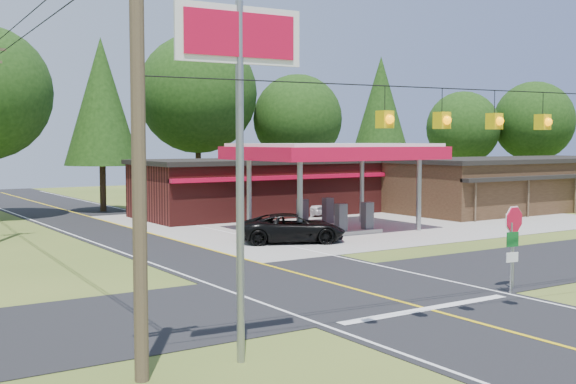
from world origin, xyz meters
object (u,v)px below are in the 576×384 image
sedan_car (298,206)px  big_stop_sign (240,90)px  gas_canopy (334,154)px  suv_car (293,228)px  octagonal_stop_sign (514,226)px

sedan_car → big_stop_sign: (-19.14, -26.01, 5.42)m
sedan_car → gas_canopy: bearing=-137.8°
gas_canopy → suv_car: (-4.50, -2.61, -3.55)m
gas_canopy → octagonal_stop_sign: 16.77m
suv_car → sedan_car: size_ratio=1.28×
gas_canopy → octagonal_stop_sign: (-4.50, -16.01, -2.12)m
gas_canopy → octagonal_stop_sign: bearing=-105.7°
gas_canopy → sedan_car: bearing=69.4°
sedan_car → big_stop_sign: 32.75m
octagonal_stop_sign → suv_car: bearing=90.0°
big_stop_sign → sedan_car: bearing=53.7°
suv_car → big_stop_sign: 20.05m
suv_car → octagonal_stop_sign: bearing=-155.0°
suv_car → big_stop_sign: size_ratio=0.64×
suv_car → big_stop_sign: (-11.64, -15.40, 5.39)m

